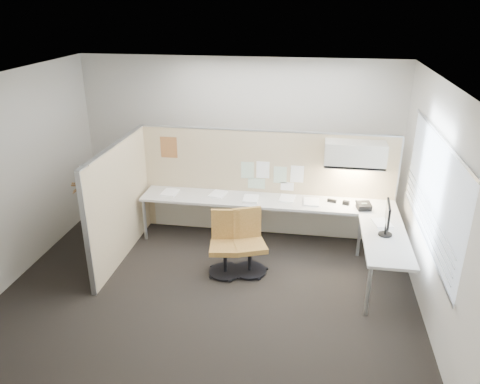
% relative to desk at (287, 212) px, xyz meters
% --- Properties ---
extents(floor, '(5.50, 4.50, 0.01)m').
position_rel_desk_xyz_m(floor, '(-0.93, -1.13, -0.61)').
color(floor, black).
rests_on(floor, ground).
extents(ceiling, '(5.50, 4.50, 0.01)m').
position_rel_desk_xyz_m(ceiling, '(-0.93, -1.13, 2.20)').
color(ceiling, white).
rests_on(ceiling, wall_back).
extents(wall_back, '(5.50, 0.02, 2.80)m').
position_rel_desk_xyz_m(wall_back, '(-0.93, 1.12, 0.80)').
color(wall_back, beige).
rests_on(wall_back, ground).
extents(wall_front, '(5.50, 0.02, 2.80)m').
position_rel_desk_xyz_m(wall_front, '(-0.93, -3.38, 0.80)').
color(wall_front, beige).
rests_on(wall_front, ground).
extents(wall_left, '(0.02, 4.50, 2.80)m').
position_rel_desk_xyz_m(wall_left, '(-3.68, -1.13, 0.80)').
color(wall_left, beige).
rests_on(wall_left, ground).
extents(wall_right, '(0.02, 4.50, 2.80)m').
position_rel_desk_xyz_m(wall_right, '(1.82, -1.13, 0.80)').
color(wall_right, beige).
rests_on(wall_right, ground).
extents(window_pane, '(0.01, 2.80, 1.30)m').
position_rel_desk_xyz_m(window_pane, '(1.79, -1.13, 0.95)').
color(window_pane, '#A4B1BF').
rests_on(window_pane, wall_right).
extents(partition_back, '(4.10, 0.06, 1.75)m').
position_rel_desk_xyz_m(partition_back, '(-0.38, 0.47, 0.27)').
color(partition_back, '#CDBC8E').
rests_on(partition_back, floor).
extents(partition_left, '(0.06, 2.20, 1.75)m').
position_rel_desk_xyz_m(partition_left, '(-2.43, -0.63, 0.27)').
color(partition_left, '#CDBC8E').
rests_on(partition_left, floor).
extents(desk, '(4.00, 2.07, 0.73)m').
position_rel_desk_xyz_m(desk, '(0.00, 0.00, 0.00)').
color(desk, beige).
rests_on(desk, floor).
extents(overhead_bin, '(0.90, 0.36, 0.38)m').
position_rel_desk_xyz_m(overhead_bin, '(0.97, 0.26, 0.91)').
color(overhead_bin, beige).
rests_on(overhead_bin, partition_back).
extents(task_light_strip, '(0.60, 0.06, 0.02)m').
position_rel_desk_xyz_m(task_light_strip, '(0.97, 0.26, 0.70)').
color(task_light_strip, '#FFEABF').
rests_on(task_light_strip, overhead_bin).
extents(pinned_papers, '(1.01, 0.00, 0.47)m').
position_rel_desk_xyz_m(pinned_papers, '(-0.30, 0.44, 0.43)').
color(pinned_papers, '#8CBF8C').
rests_on(pinned_papers, partition_back).
extents(poster, '(0.28, 0.00, 0.35)m').
position_rel_desk_xyz_m(poster, '(-1.98, 0.44, 0.82)').
color(poster, orange).
rests_on(poster, partition_back).
extents(chair_left, '(0.56, 0.57, 0.92)m').
position_rel_desk_xyz_m(chair_left, '(-0.48, -0.77, -0.17)').
color(chair_left, black).
rests_on(chair_left, floor).
extents(chair_right, '(0.48, 0.49, 0.91)m').
position_rel_desk_xyz_m(chair_right, '(-0.80, -0.86, -0.18)').
color(chair_right, black).
rests_on(chair_right, floor).
extents(monitor, '(0.18, 0.44, 0.46)m').
position_rel_desk_xyz_m(monitor, '(1.37, -0.79, 0.40)').
color(monitor, black).
rests_on(monitor, desk).
extents(phone, '(0.24, 0.23, 0.12)m').
position_rel_desk_xyz_m(phone, '(1.15, 0.02, 0.18)').
color(phone, black).
rests_on(phone, desk).
extents(stapler, '(0.15, 0.08, 0.05)m').
position_rel_desk_xyz_m(stapler, '(0.68, 0.20, 0.15)').
color(stapler, black).
rests_on(stapler, desk).
extents(tape_dispenser, '(0.11, 0.09, 0.06)m').
position_rel_desk_xyz_m(tape_dispenser, '(0.90, 0.15, 0.16)').
color(tape_dispenser, black).
rests_on(tape_dispenser, desk).
extents(coat_hook, '(0.18, 0.41, 1.25)m').
position_rel_desk_xyz_m(coat_hook, '(-2.51, -1.55, 0.83)').
color(coat_hook, silver).
rests_on(coat_hook, partition_left).
extents(paper_stack_0, '(0.25, 0.32, 0.03)m').
position_rel_desk_xyz_m(paper_stack_0, '(-1.91, 0.15, 0.14)').
color(paper_stack_0, white).
rests_on(paper_stack_0, desk).
extents(paper_stack_1, '(0.29, 0.34, 0.02)m').
position_rel_desk_xyz_m(paper_stack_1, '(-1.13, 0.22, 0.14)').
color(paper_stack_1, white).
rests_on(paper_stack_1, desk).
extents(paper_stack_2, '(0.24, 0.30, 0.04)m').
position_rel_desk_xyz_m(paper_stack_2, '(-0.57, 0.08, 0.15)').
color(paper_stack_2, white).
rests_on(paper_stack_2, desk).
extents(paper_stack_3, '(0.25, 0.32, 0.02)m').
position_rel_desk_xyz_m(paper_stack_3, '(-0.01, 0.23, 0.14)').
color(paper_stack_3, white).
rests_on(paper_stack_3, desk).
extents(paper_stack_4, '(0.24, 0.30, 0.03)m').
position_rel_desk_xyz_m(paper_stack_4, '(0.37, 0.13, 0.14)').
color(paper_stack_4, white).
rests_on(paper_stack_4, desk).
extents(paper_stack_5, '(0.29, 0.34, 0.02)m').
position_rel_desk_xyz_m(paper_stack_5, '(1.37, -0.43, 0.14)').
color(paper_stack_5, white).
rests_on(paper_stack_5, desk).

